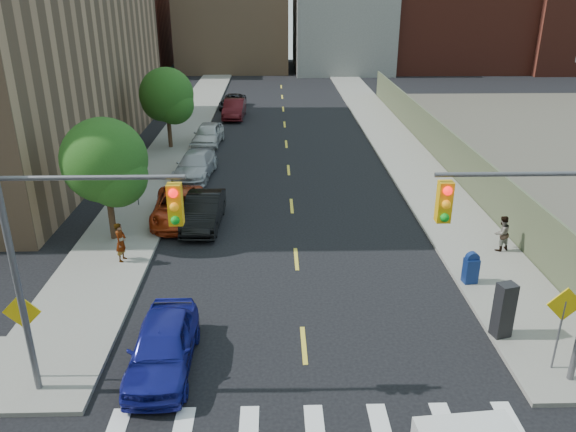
{
  "coord_description": "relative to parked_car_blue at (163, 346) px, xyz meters",
  "views": [
    {
      "loc": [
        -0.88,
        -6.78,
        10.57
      ],
      "look_at": [
        -0.35,
        13.85,
        2.0
      ],
      "focal_mm": 35.0,
      "sensor_mm": 36.0,
      "label": 1
    }
  ],
  "objects": [
    {
      "name": "sidewalk_nw",
      "position": [
        -3.55,
        34.5,
        -0.69
      ],
      "size": [
        3.5,
        73.0,
        0.15
      ],
      "primitive_type": "cube",
      "color": "gray",
      "rests_on": "ground"
    },
    {
      "name": "sidewalk_ne",
      "position": [
        11.95,
        34.5,
        -0.69
      ],
      "size": [
        3.5,
        73.0,
        0.15
      ],
      "primitive_type": "cube",
      "color": "gray",
      "rests_on": "ground"
    },
    {
      "name": "fence_north",
      "position": [
        13.8,
        21.0,
        0.49
      ],
      "size": [
        0.12,
        44.0,
        2.5
      ],
      "primitive_type": "cube",
      "color": "#545E41",
      "rests_on": "ground"
    },
    {
      "name": "bg_bldg_west",
      "position": [
        -17.8,
        63.0,
        5.24
      ],
      "size": [
        14.0,
        18.0,
        12.0
      ],
      "primitive_type": "cube",
      "color": "#592319",
      "rests_on": "ground"
    },
    {
      "name": "bg_bldg_midwest",
      "position": [
        -1.8,
        65.0,
        6.74
      ],
      "size": [
        14.0,
        16.0,
        15.0
      ],
      "primitive_type": "cube",
      "color": "#8C6B4C",
      "rests_on": "ground"
    },
    {
      "name": "bg_bldg_center",
      "position": [
        12.2,
        63.0,
        4.24
      ],
      "size": [
        12.0,
        16.0,
        10.0
      ],
      "primitive_type": "cube",
      "color": "gray",
      "rests_on": "ground"
    },
    {
      "name": "bg_bldg_east",
      "position": [
        26.2,
        65.0,
        7.24
      ],
      "size": [
        18.0,
        18.0,
        16.0
      ],
      "primitive_type": "cube",
      "color": "#592319",
      "rests_on": "ground"
    },
    {
      "name": "signal_nw",
      "position": [
        -1.78,
        -1.0,
        3.77
      ],
      "size": [
        4.59,
        0.3,
        7.0
      ],
      "color": "#59595E",
      "rests_on": "ground"
    },
    {
      "name": "signal_ne",
      "position": [
        10.18,
        -1.0,
        3.77
      ],
      "size": [
        4.59,
        0.3,
        7.0
      ],
      "color": "#59595E",
      "rests_on": "ground"
    },
    {
      "name": "warn_sign_nw",
      "position": [
        -3.6,
        -0.5,
        1.23
      ],
      "size": [
        1.06,
        0.06,
        2.83
      ],
      "color": "#59595E",
      "rests_on": "ground"
    },
    {
      "name": "warn_sign_ne",
      "position": [
        11.4,
        -0.5,
        1.23
      ],
      "size": [
        1.06,
        0.06,
        2.83
      ],
      "color": "#59595E",
      "rests_on": "ground"
    },
    {
      "name": "warn_sign_midwest",
      "position": [
        -3.6,
        13.0,
        1.23
      ],
      "size": [
        1.06,
        0.06,
        2.83
      ],
      "color": "#59595E",
      "rests_on": "ground"
    },
    {
      "name": "tree_west_near",
      "position": [
        -3.8,
        9.05,
        2.72
      ],
      "size": [
        3.66,
        3.64,
        5.52
      ],
      "color": "#332114",
      "rests_on": "ground"
    },
    {
      "name": "tree_west_far",
      "position": [
        -3.8,
        24.05,
        2.72
      ],
      "size": [
        3.66,
        3.64,
        5.52
      ],
      "color": "#332114",
      "rests_on": "ground"
    },
    {
      "name": "parked_car_blue",
      "position": [
        0.0,
        0.0,
        0.0
      ],
      "size": [
        1.81,
        4.48,
        1.52
      ],
      "primitive_type": "imported",
      "rotation": [
        0.0,
        0.0,
        0.0
      ],
      "color": "navy",
      "rests_on": "ground"
    },
    {
      "name": "parked_car_black",
      "position": [
        0.0,
        10.58,
        -0.01
      ],
      "size": [
        1.76,
        4.6,
        1.5
      ],
      "primitive_type": "imported",
      "rotation": [
        0.0,
        0.0,
        -0.04
      ],
      "color": "black",
      "rests_on": "ground"
    },
    {
      "name": "parked_car_red",
      "position": [
        -1.3,
        11.28,
        -0.07
      ],
      "size": [
        2.64,
        5.13,
        1.39
      ],
      "primitive_type": "imported",
      "rotation": [
        0.0,
        0.0,
        0.07
      ],
      "color": "#A73010",
      "rests_on": "ground"
    },
    {
      "name": "parked_car_silver",
      "position": [
        -1.3,
        17.9,
        -0.05
      ],
      "size": [
        2.45,
        5.1,
        1.43
      ],
      "primitive_type": "imported",
      "rotation": [
        0.0,
        0.0,
        -0.09
      ],
      "color": "#A9ABB0",
      "rests_on": "ground"
    },
    {
      "name": "parked_car_white",
      "position": [
        -1.3,
        25.0,
        0.0
      ],
      "size": [
        2.16,
        4.62,
        1.53
      ],
      "primitive_type": "imported",
      "rotation": [
        0.0,
        0.0,
        -0.08
      ],
      "color": "#B8B8B8",
      "rests_on": "ground"
    },
    {
      "name": "parked_car_maroon",
      "position": [
        0.0,
        33.5,
        0.02
      ],
      "size": [
        1.82,
        4.79,
        1.56
      ],
      "primitive_type": "imported",
      "rotation": [
        0.0,
        0.0,
        -0.04
      ],
      "color": "#400C10",
      "rests_on": "ground"
    },
    {
      "name": "parked_car_grey",
      "position": [
        -0.41,
        37.61,
        -0.15
      ],
      "size": [
        2.43,
        4.59,
        1.23
      ],
      "primitive_type": "imported",
      "rotation": [
        0.0,
        0.0,
        -0.09
      ],
      "color": "black",
      "rests_on": "ground"
    },
    {
      "name": "mailbox",
      "position": [
        10.64,
        4.63,
        -0.01
      ],
      "size": [
        0.56,
        0.46,
        1.25
      ],
      "rotation": [
        0.0,
        0.0,
        0.15
      ],
      "color": "navy",
      "rests_on": "sidewalk_ne"
    },
    {
      "name": "payphone",
      "position": [
        10.5,
        1.18,
        0.31
      ],
      "size": [
        0.65,
        0.58,
        1.85
      ],
      "primitive_type": "cube",
      "rotation": [
        0.0,
        0.0,
        0.27
      ],
      "color": "black",
      "rests_on": "sidewalk_ne"
    },
    {
      "name": "pedestrian_west",
      "position": [
        -2.88,
        6.79,
        0.2
      ],
      "size": [
        0.48,
        0.65,
        1.63
      ],
      "primitive_type": "imported",
      "rotation": [
        0.0,
        0.0,
        1.4
      ],
      "color": "gray",
      "rests_on": "sidewalk_nw"
    },
    {
      "name": "pedestrian_east",
      "position": [
        12.8,
        7.33,
        0.16
      ],
      "size": [
        0.91,
        0.82,
        1.54
      ],
      "primitive_type": "imported",
      "rotation": [
        0.0,
        0.0,
        3.53
      ],
      "color": "gray",
      "rests_on": "sidewalk_ne"
    }
  ]
}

